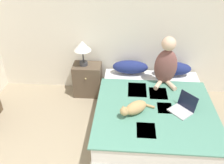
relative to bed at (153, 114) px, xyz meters
name	(u,v)px	position (x,y,z in m)	size (l,w,h in m)	color
wall_back	(116,24)	(-0.63, 1.04, 1.05)	(5.32, 0.05, 2.55)	silver
bed	(153,114)	(0.00, 0.00, 0.00)	(1.69, 1.93, 0.47)	#9E998E
pillow_near	(130,67)	(-0.37, 0.82, 0.35)	(0.62, 0.26, 0.23)	navy
pillow_far	(173,69)	(0.37, 0.82, 0.35)	(0.62, 0.26, 0.23)	navy
person_sitting	(166,63)	(0.19, 0.53, 0.59)	(0.37, 0.36, 0.80)	brown
cat_tabby	(134,108)	(-0.30, -0.29, 0.33)	(0.49, 0.38, 0.19)	tan
laptop_open	(183,108)	(0.37, -0.18, 0.29)	(0.40, 0.40, 0.24)	#B7B7BC
nightstand	(88,80)	(-1.13, 0.79, 0.07)	(0.50, 0.37, 0.60)	brown
table_lamp	(82,47)	(-1.18, 0.79, 0.71)	(0.29, 0.29, 0.45)	#38383D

